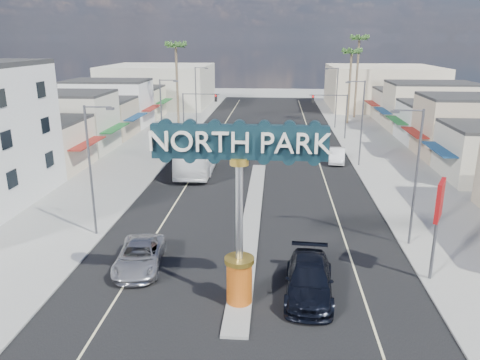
% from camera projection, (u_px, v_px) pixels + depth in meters
% --- Properties ---
extents(ground, '(160.00, 160.00, 0.00)m').
position_uv_depth(ground, '(260.00, 164.00, 50.77)').
color(ground, gray).
rests_on(ground, ground).
extents(road, '(20.00, 120.00, 0.01)m').
position_uv_depth(road, '(260.00, 164.00, 50.77)').
color(road, black).
rests_on(road, ground).
extents(median_island, '(1.30, 30.00, 0.16)m').
position_uv_depth(median_island, '(252.00, 217.00, 35.48)').
color(median_island, gray).
rests_on(median_island, ground).
extents(sidewalk_left, '(8.00, 120.00, 0.12)m').
position_uv_depth(sidewalk_left, '(133.00, 161.00, 51.79)').
color(sidewalk_left, gray).
rests_on(sidewalk_left, ground).
extents(sidewalk_right, '(8.00, 120.00, 0.12)m').
position_uv_depth(sidewalk_right, '(391.00, 166.00, 49.72)').
color(sidewalk_right, gray).
rests_on(sidewalk_right, ground).
extents(storefront_row_left, '(12.00, 42.00, 6.00)m').
position_uv_depth(storefront_row_left, '(89.00, 115.00, 64.08)').
color(storefront_row_left, beige).
rests_on(storefront_row_left, ground).
extents(storefront_row_right, '(12.00, 42.00, 6.00)m').
position_uv_depth(storefront_row_right, '(449.00, 120.00, 60.52)').
color(storefront_row_right, '#B7B29E').
rests_on(storefront_row_right, ground).
extents(backdrop_far_left, '(20.00, 20.00, 8.00)m').
position_uv_depth(backdrop_far_left, '(159.00, 85.00, 94.17)').
color(backdrop_far_left, '#B7B29E').
rests_on(backdrop_far_left, ground).
extents(backdrop_far_right, '(20.00, 20.00, 8.00)m').
position_uv_depth(backdrop_far_right, '(381.00, 87.00, 90.91)').
color(backdrop_far_right, beige).
rests_on(backdrop_far_right, ground).
extents(gateway_sign, '(8.20, 1.50, 9.15)m').
position_uv_depth(gateway_sign, '(239.00, 195.00, 22.32)').
color(gateway_sign, '#CB550F').
rests_on(gateway_sign, median_island).
extents(traffic_signal_left, '(5.09, 0.45, 6.00)m').
position_uv_depth(traffic_signal_left, '(196.00, 106.00, 63.56)').
color(traffic_signal_left, '#47474C').
rests_on(traffic_signal_left, ground).
extents(traffic_signal_right, '(5.09, 0.45, 6.00)m').
position_uv_depth(traffic_signal_right, '(333.00, 108.00, 62.20)').
color(traffic_signal_right, '#47474C').
rests_on(traffic_signal_right, ground).
extents(streetlight_l_near, '(2.03, 0.22, 9.00)m').
position_uv_depth(streetlight_l_near, '(92.00, 165.00, 30.99)').
color(streetlight_l_near, '#47474C').
rests_on(streetlight_l_near, ground).
extents(streetlight_l_mid, '(2.03, 0.22, 9.00)m').
position_uv_depth(streetlight_l_mid, '(163.00, 117.00, 50.07)').
color(streetlight_l_mid, '#47474C').
rests_on(streetlight_l_mid, ground).
extents(streetlight_l_far, '(2.03, 0.22, 9.00)m').
position_uv_depth(streetlight_l_far, '(197.00, 93.00, 71.06)').
color(streetlight_l_far, '#47474C').
rests_on(streetlight_l_far, ground).
extents(streetlight_r_near, '(2.03, 0.22, 9.00)m').
position_uv_depth(streetlight_r_near, '(414.00, 171.00, 29.44)').
color(streetlight_r_near, '#47474C').
rests_on(streetlight_r_near, ground).
extents(streetlight_r_mid, '(2.03, 0.22, 9.00)m').
position_uv_depth(streetlight_r_mid, '(361.00, 119.00, 48.53)').
color(streetlight_r_mid, '#47474C').
rests_on(streetlight_r_mid, ground).
extents(streetlight_r_far, '(2.03, 0.22, 9.00)m').
position_uv_depth(streetlight_r_far, '(336.00, 95.00, 69.51)').
color(streetlight_r_far, '#47474C').
rests_on(streetlight_r_far, ground).
extents(palm_left_far, '(2.60, 2.60, 13.10)m').
position_uv_depth(palm_left_far, '(176.00, 50.00, 67.48)').
color(palm_left_far, brown).
rests_on(palm_left_far, ground).
extents(palm_right_mid, '(2.60, 2.60, 12.10)m').
position_uv_depth(palm_right_mid, '(352.00, 55.00, 71.53)').
color(palm_right_mid, brown).
rests_on(palm_right_mid, ground).
extents(palm_right_far, '(2.60, 2.60, 14.10)m').
position_uv_depth(palm_right_far, '(359.00, 43.00, 76.59)').
color(palm_right_far, brown).
rests_on(palm_right_far, ground).
extents(suv_left, '(3.14, 5.78, 1.54)m').
position_uv_depth(suv_left, '(140.00, 256.00, 27.63)').
color(suv_left, '#ABABB0').
rests_on(suv_left, ground).
extents(suv_right, '(2.86, 6.23, 1.77)m').
position_uv_depth(suv_right, '(309.00, 280.00, 24.68)').
color(suv_right, black).
rests_on(suv_right, ground).
extents(car_parked_right, '(2.26, 4.91, 1.56)m').
position_uv_depth(car_parked_right, '(337.00, 155.00, 51.35)').
color(car_parked_right, silver).
rests_on(car_parked_right, ground).
extents(city_bus, '(3.24, 13.42, 3.73)m').
position_uv_depth(city_bus, '(200.00, 150.00, 48.92)').
color(city_bus, white).
rests_on(city_bus, ground).
extents(bank_pylon_sign, '(0.95, 1.72, 5.73)m').
position_uv_depth(bank_pylon_sign, '(439.00, 206.00, 25.13)').
color(bank_pylon_sign, '#47474C').
rests_on(bank_pylon_sign, sidewalk_right).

